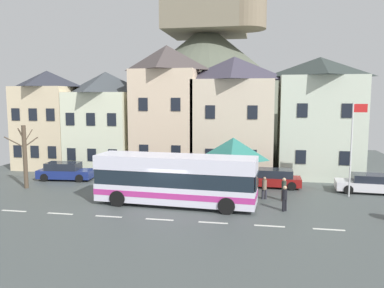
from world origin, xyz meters
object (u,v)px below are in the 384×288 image
townhouse_01 (107,120)px  pedestrian_01 (284,188)px  townhouse_02 (167,109)px  parked_car_03 (370,184)px  parked_car_00 (65,171)px  pedestrian_00 (264,187)px  transit_bus (176,180)px  public_bench (207,180)px  hilltop_castle (207,83)px  bare_tree_00 (25,155)px  pedestrian_02 (285,197)px  townhouse_04 (318,117)px  parked_car_02 (273,178)px  townhouse_03 (234,116)px  bus_shelter (233,149)px  townhouse_00 (49,120)px  parked_car_01 (142,173)px  flagpole (353,142)px

townhouse_01 → pedestrian_01: 19.18m
townhouse_02 → parked_car_03: size_ratio=2.43×
parked_car_00 → pedestrian_00: size_ratio=3.04×
transit_bus → parked_car_03: bearing=26.9°
parked_car_00 → public_bench: bearing=-5.1°
hilltop_castle → public_bench: bearing=-81.7°
bare_tree_00 → hilltop_castle: bearing=71.1°
pedestrian_02 → pedestrian_01: bearing=88.0°
townhouse_02 → townhouse_04: 13.31m
pedestrian_02 → public_bench: size_ratio=0.98×
parked_car_02 → public_bench: bearing=6.3°
townhouse_03 → transit_bus: 11.95m
bus_shelter → parked_car_02: size_ratio=0.94×
hilltop_castle → parked_car_03: bearing=-58.1°
townhouse_04 → public_bench: bearing=-146.1°
townhouse_04 → townhouse_00: bearing=-178.3°
townhouse_02 → townhouse_04: bearing=2.9°
townhouse_02 → pedestrian_02: 15.59m
hilltop_castle → parked_car_03: hilltop_castle is taller
transit_bus → bus_shelter: (3.30, 3.69, 1.57)m
townhouse_04 → bare_tree_00: bearing=-157.5°
parked_car_00 → pedestrian_02: size_ratio=2.96×
bus_shelter → pedestrian_01: bus_shelter is taller
townhouse_04 → parked_car_01: 15.79m
flagpole → parked_car_02: bearing=159.3°
parked_car_03 → public_bench: parked_car_03 is taller
parked_car_02 → flagpole: size_ratio=0.66×
parked_car_00 → parked_car_01: (6.45, 0.55, -0.01)m
bus_shelter → pedestrian_02: size_ratio=2.56×
parked_car_03 → bare_tree_00: (-24.97, -3.19, 1.83)m
townhouse_01 → townhouse_02: bearing=-8.0°
pedestrian_02 → pedestrian_00: bearing=114.5°
townhouse_04 → parked_car_00: 21.91m
hilltop_castle → pedestrian_00: size_ratio=27.85×
transit_bus → parked_car_00: transit_bus is taller
townhouse_00 → townhouse_03: 17.77m
parked_car_01 → parked_car_02: 10.37m
parked_car_00 → bare_tree_00: 3.98m
townhouse_00 → bare_tree_00: 9.16m
flagpole → townhouse_04: bearing=99.8°
bus_shelter → pedestrian_02: bus_shelter is taller
pedestrian_00 → parked_car_00: bearing=168.8°
pedestrian_00 → public_bench: bearing=144.1°
pedestrian_00 → townhouse_04: bearing=63.6°
flagpole → pedestrian_00: bearing=-163.8°
townhouse_03 → bare_tree_00: size_ratio=2.18×
parked_car_02 → pedestrian_02: pedestrian_02 is taller
townhouse_02 → parked_car_01: bearing=-101.2°
townhouse_04 → pedestrian_01: size_ratio=6.57×
hilltop_castle → parked_car_02: hilltop_castle is taller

